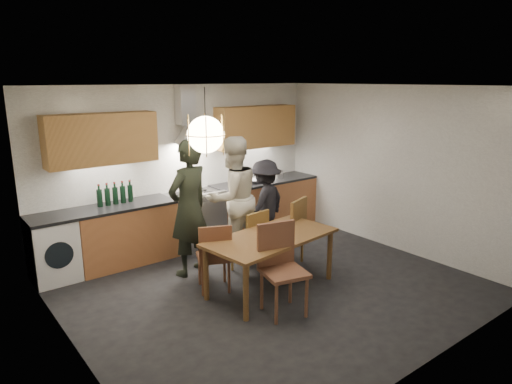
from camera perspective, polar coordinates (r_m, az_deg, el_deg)
ground at (r=6.22m, az=1.75°, el=-11.62°), size 5.00×5.00×0.00m
room_shell at (r=5.69m, az=1.88°, el=4.07°), size 5.02×4.52×2.61m
counter_run at (r=7.57m, az=-7.54°, el=-3.33°), size 5.00×0.62×0.90m
range_stove at (r=7.55m, az=-7.67°, el=-3.43°), size 0.90×0.60×0.92m
wall_fixtures at (r=7.36m, az=-8.52°, el=7.50°), size 4.30×0.54×1.10m
pendant_lamp at (r=4.98m, az=-6.31°, el=7.14°), size 0.43×0.43×0.70m
dining_table at (r=5.89m, az=1.90°, el=-6.28°), size 1.83×1.08×0.73m
chair_back_left at (r=5.87m, az=-5.21°, el=-7.64°), size 0.55×0.55×0.92m
chair_back_mid at (r=6.42m, az=-0.42°, el=-5.70°), size 0.46×0.46×0.91m
chair_back_right at (r=6.68m, az=4.46°, el=-4.41°), size 0.59×0.59×1.01m
chair_front at (r=5.39m, az=3.05°, el=-8.72°), size 0.58×0.58×1.06m
person_left at (r=6.35m, az=-8.39°, el=-2.00°), size 0.79×0.63×1.91m
person_mid at (r=6.90m, az=-2.94°, el=-0.75°), size 0.92×0.72×1.86m
person_right at (r=7.37m, az=1.12°, el=-1.48°), size 1.06×0.82×1.44m
mixing_bowl at (r=8.03m, az=-0.02°, el=1.39°), size 0.35×0.35×0.07m
stock_pot at (r=8.44m, az=2.77°, el=2.19°), size 0.22×0.22×0.12m
wine_bottles at (r=6.96m, az=-17.20°, el=-0.15°), size 0.54×0.08×0.33m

